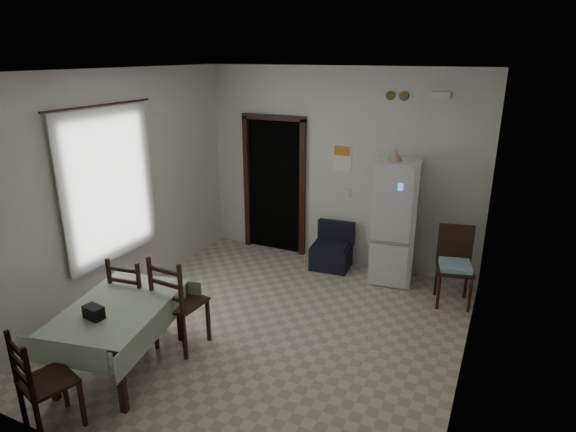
% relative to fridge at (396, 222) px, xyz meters
% --- Properties ---
extents(ground, '(4.50, 4.50, 0.00)m').
position_rel_fridge_xyz_m(ground, '(-0.96, -1.93, -0.86)').
color(ground, '#B6AA95').
rests_on(ground, ground).
extents(ceiling, '(4.20, 4.50, 0.02)m').
position_rel_fridge_xyz_m(ceiling, '(-0.96, -1.93, 2.04)').
color(ceiling, white).
rests_on(ceiling, ground).
extents(wall_back, '(4.20, 0.02, 2.90)m').
position_rel_fridge_xyz_m(wall_back, '(-0.96, 0.32, 0.59)').
color(wall_back, silver).
rests_on(wall_back, ground).
extents(wall_front, '(4.20, 0.02, 2.90)m').
position_rel_fridge_xyz_m(wall_front, '(-0.96, -4.18, 0.59)').
color(wall_front, silver).
rests_on(wall_front, ground).
extents(wall_left, '(0.02, 4.50, 2.90)m').
position_rel_fridge_xyz_m(wall_left, '(-3.06, -1.93, 0.59)').
color(wall_left, silver).
rests_on(wall_left, ground).
extents(wall_right, '(0.02, 4.50, 2.90)m').
position_rel_fridge_xyz_m(wall_right, '(1.14, -1.93, 0.59)').
color(wall_right, silver).
rests_on(wall_right, ground).
extents(doorway, '(1.06, 0.52, 2.22)m').
position_rel_fridge_xyz_m(doorway, '(-2.01, 0.52, 0.20)').
color(doorway, black).
rests_on(doorway, ground).
extents(window_recess, '(0.10, 1.20, 1.60)m').
position_rel_fridge_xyz_m(window_recess, '(-3.11, -2.13, 0.69)').
color(window_recess, silver).
rests_on(window_recess, ground).
extents(curtain, '(0.02, 1.45, 1.85)m').
position_rel_fridge_xyz_m(curtain, '(-3.00, -2.13, 0.69)').
color(curtain, silver).
rests_on(curtain, ground).
extents(curtain_rod, '(0.02, 1.60, 0.02)m').
position_rel_fridge_xyz_m(curtain_rod, '(-2.99, -2.13, 1.64)').
color(curtain_rod, black).
rests_on(curtain_rod, ground).
extents(calendar, '(0.28, 0.02, 0.40)m').
position_rel_fridge_xyz_m(calendar, '(-0.91, 0.31, 0.76)').
color(calendar, white).
rests_on(calendar, ground).
extents(calendar_image, '(0.24, 0.01, 0.14)m').
position_rel_fridge_xyz_m(calendar_image, '(-0.91, 0.30, 0.86)').
color(calendar_image, orange).
rests_on(calendar_image, ground).
extents(light_switch, '(0.08, 0.02, 0.12)m').
position_rel_fridge_xyz_m(light_switch, '(-0.81, 0.31, 0.24)').
color(light_switch, beige).
rests_on(light_switch, ground).
extents(vent_left, '(0.12, 0.03, 0.12)m').
position_rel_fridge_xyz_m(vent_left, '(-0.26, 0.30, 1.66)').
color(vent_left, brown).
rests_on(vent_left, ground).
extents(vent_right, '(0.12, 0.03, 0.12)m').
position_rel_fridge_xyz_m(vent_right, '(-0.08, 0.30, 1.66)').
color(vent_right, brown).
rests_on(vent_right, ground).
extents(emergency_light, '(0.25, 0.07, 0.09)m').
position_rel_fridge_xyz_m(emergency_light, '(0.39, 0.28, 1.69)').
color(emergency_light, white).
rests_on(emergency_light, ground).
extents(fridge, '(0.62, 0.62, 1.73)m').
position_rel_fridge_xyz_m(fridge, '(0.00, 0.00, 0.00)').
color(fridge, silver).
rests_on(fridge, ground).
extents(tan_cone, '(0.21, 0.21, 0.17)m').
position_rel_fridge_xyz_m(tan_cone, '(-0.06, -0.07, 0.95)').
color(tan_cone, tan).
rests_on(tan_cone, fridge).
extents(navy_seat, '(0.60, 0.58, 0.67)m').
position_rel_fridge_xyz_m(navy_seat, '(-0.92, 0.00, -0.53)').
color(navy_seat, black).
rests_on(navy_seat, ground).
extents(corner_chair, '(0.53, 0.53, 1.01)m').
position_rel_fridge_xyz_m(corner_chair, '(0.86, -0.37, -0.36)').
color(corner_chair, black).
rests_on(corner_chair, ground).
extents(dining_table, '(1.16, 1.52, 0.71)m').
position_rel_fridge_xyz_m(dining_table, '(-1.99, -3.18, -0.51)').
color(dining_table, '#98A78F').
rests_on(dining_table, ground).
extents(black_bag, '(0.21, 0.14, 0.12)m').
position_rel_fridge_xyz_m(black_bag, '(-2.01, -3.46, -0.09)').
color(black_bag, black).
rests_on(black_bag, dining_table).
extents(dining_chair_far_left, '(0.48, 0.48, 1.00)m').
position_rel_fridge_xyz_m(dining_chair_far_left, '(-2.26, -2.64, -0.36)').
color(dining_chair_far_left, black).
rests_on(dining_chair_far_left, ground).
extents(dining_chair_far_right, '(0.49, 0.49, 1.09)m').
position_rel_fridge_xyz_m(dining_chair_far_right, '(-1.69, -2.60, -0.32)').
color(dining_chair_far_right, black).
rests_on(dining_chair_far_right, ground).
extents(dining_chair_near_head, '(0.51, 0.51, 0.96)m').
position_rel_fridge_xyz_m(dining_chair_near_head, '(-1.93, -4.08, -0.38)').
color(dining_chair_near_head, black).
rests_on(dining_chair_near_head, ground).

